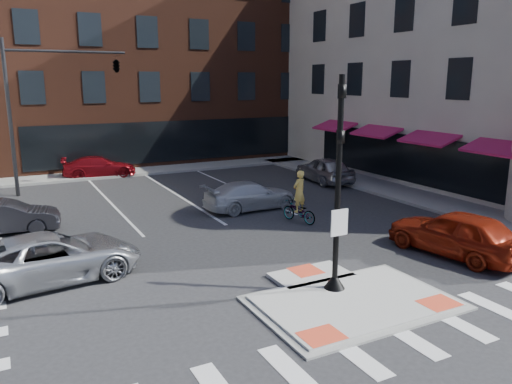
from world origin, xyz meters
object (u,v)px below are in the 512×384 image
cyclist (299,205)px  white_pickup (250,196)px  bg_car_silver (324,169)px  bg_car_dark (5,217)px  red_sedan (456,233)px  bg_car_red (99,167)px  silver_suv (51,258)px

cyclist → white_pickup: bearing=-90.2°
bg_car_silver → bg_car_dark: bearing=12.2°
bg_car_silver → cyclist: cyclist is taller
bg_car_dark → red_sedan: bearing=-118.1°
white_pickup → bg_car_red: 12.52m
silver_suv → red_sedan: size_ratio=1.12×
bg_car_silver → bg_car_red: size_ratio=1.01×
red_sedan → bg_car_dark: size_ratio=1.18×
silver_suv → red_sedan: 13.27m
red_sedan → white_pickup: red_sedan is taller
red_sedan → bg_car_red: bearing=-77.6°
silver_suv → bg_car_red: 17.08m
bg_car_dark → cyclist: cyclist is taller
white_pickup → bg_car_silver: 7.70m
red_sedan → white_pickup: size_ratio=1.05×
bg_car_dark → bg_car_silver: bearing=-73.5°
silver_suv → red_sedan: red_sedan is taller
silver_suv → bg_car_dark: size_ratio=1.33×
bg_car_red → cyclist: bearing=-150.9°
cyclist → bg_car_silver: bearing=-148.2°
silver_suv → bg_car_dark: (-1.09, 6.00, -0.08)m
red_sedan → bg_car_dark: (-13.74, 10.01, -0.15)m
bg_car_dark → cyclist: size_ratio=1.79×
white_pickup → bg_car_dark: bg_car_dark is taller
bg_car_dark → bg_car_silver: size_ratio=0.90×
cyclist → silver_suv: bearing=-4.9°
red_sedan → bg_car_silver: size_ratio=1.06×
white_pickup → bg_car_dark: bearing=81.6°
bg_car_dark → bg_car_red: 11.86m
bg_car_silver → red_sedan: bearing=78.8°
white_pickup → cyclist: (0.84, -2.93, 0.10)m
bg_car_dark → white_pickup: bearing=-88.0°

